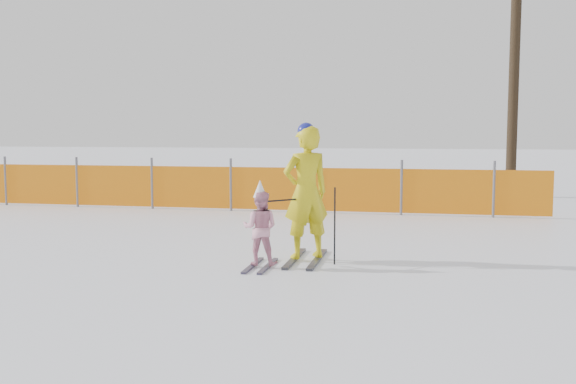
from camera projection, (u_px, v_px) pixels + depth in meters
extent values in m
plane|color=white|center=(281.00, 265.00, 9.11)|extent=(120.00, 120.00, 0.00)
cube|color=black|center=(295.00, 259.00, 9.49)|extent=(0.09, 1.48, 0.04)
cube|color=black|center=(317.00, 259.00, 9.42)|extent=(0.09, 1.48, 0.04)
imported|color=yellow|center=(306.00, 192.00, 9.36)|extent=(0.84, 0.78, 1.93)
sphere|color=navy|center=(306.00, 131.00, 9.27)|extent=(0.25, 0.25, 0.25)
cube|color=black|center=(253.00, 265.00, 9.03)|extent=(0.09, 1.04, 0.03)
cube|color=black|center=(268.00, 266.00, 8.99)|extent=(0.09, 1.04, 0.03)
imported|color=pink|center=(260.00, 228.00, 8.96)|extent=(0.52, 0.41, 1.04)
cone|color=white|center=(260.00, 189.00, 8.90)|extent=(0.19, 0.19, 0.24)
cylinder|color=black|center=(335.00, 226.00, 9.12)|extent=(0.02, 0.02, 1.11)
cylinder|color=black|center=(284.00, 200.00, 9.14)|extent=(0.39, 0.40, 0.02)
cylinder|color=#595960|center=(6.00, 181.00, 16.42)|extent=(0.06, 0.06, 1.25)
cylinder|color=#595960|center=(77.00, 182.00, 16.03)|extent=(0.06, 0.06, 1.25)
cylinder|color=#595960|center=(152.00, 183.00, 15.63)|extent=(0.06, 0.06, 1.25)
cylinder|color=#595960|center=(231.00, 185.00, 15.24)|extent=(0.06, 0.06, 1.25)
cylinder|color=#595960|center=(314.00, 186.00, 14.85)|extent=(0.06, 0.06, 1.25)
cylinder|color=#595960|center=(401.00, 188.00, 14.46)|extent=(0.06, 0.06, 1.25)
cylinder|color=#595960|center=(494.00, 189.00, 14.07)|extent=(0.06, 0.06, 1.25)
cube|color=orange|center=(216.00, 188.00, 15.32)|extent=(15.24, 0.03, 1.00)
cylinder|color=black|center=(514.00, 71.00, 18.18)|extent=(0.29, 0.29, 7.19)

